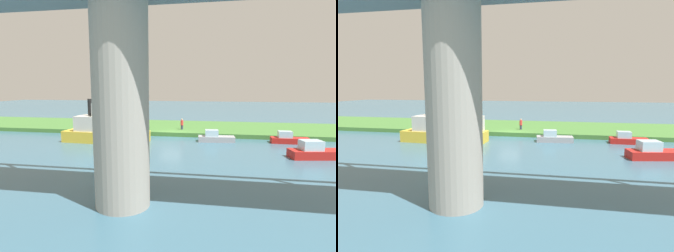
# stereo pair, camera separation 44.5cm
# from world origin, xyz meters

# --- Properties ---
(ground_plane) EXTENTS (160.00, 160.00, 0.00)m
(ground_plane) POSITION_xyz_m (0.00, 0.00, 0.00)
(ground_plane) COLOR #386075
(grassy_bank) EXTENTS (80.00, 12.00, 0.50)m
(grassy_bank) POSITION_xyz_m (0.00, -6.00, 0.25)
(grassy_bank) COLOR #427533
(grassy_bank) RESTS_ON ground
(bridge_pylon) EXTENTS (2.75, 2.75, 10.21)m
(bridge_pylon) POSITION_xyz_m (-0.96, 19.84, 5.11)
(bridge_pylon) COLOR #9E998E
(bridge_pylon) RESTS_ON ground
(person_on_bank) EXTENTS (0.46, 0.46, 1.39)m
(person_on_bank) POSITION_xyz_m (-0.99, -2.69, 1.20)
(person_on_bank) COLOR #2D334C
(person_on_bank) RESTS_ON grassy_bank
(mooring_post) EXTENTS (0.20, 0.20, 0.87)m
(mooring_post) POSITION_xyz_m (5.23, -1.31, 0.93)
(mooring_post) COLOR brown
(mooring_post) RESTS_ON grassy_bank
(motorboat_red) EXTENTS (9.27, 3.58, 4.65)m
(motorboat_red) POSITION_xyz_m (6.03, 4.40, 1.72)
(motorboat_red) COLOR gold
(motorboat_red) RESTS_ON ground
(riverboat_paddlewheel) EXTENTS (3.85, 1.40, 1.28)m
(riverboat_paddlewheel) POSITION_xyz_m (-12.98, 1.60, 0.46)
(riverboat_paddlewheel) COLOR red
(riverboat_paddlewheel) RESTS_ON ground
(skiff_small) EXTENTS (4.81, 2.44, 1.53)m
(skiff_small) POSITION_xyz_m (-13.75, 7.91, 0.55)
(skiff_small) COLOR red
(skiff_small) RESTS_ON ground
(pontoon_yellow) EXTENTS (4.00, 1.73, 1.30)m
(pontoon_yellow) POSITION_xyz_m (-5.29, 2.18, 0.46)
(pontoon_yellow) COLOR #99999E
(pontoon_yellow) RESTS_ON ground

